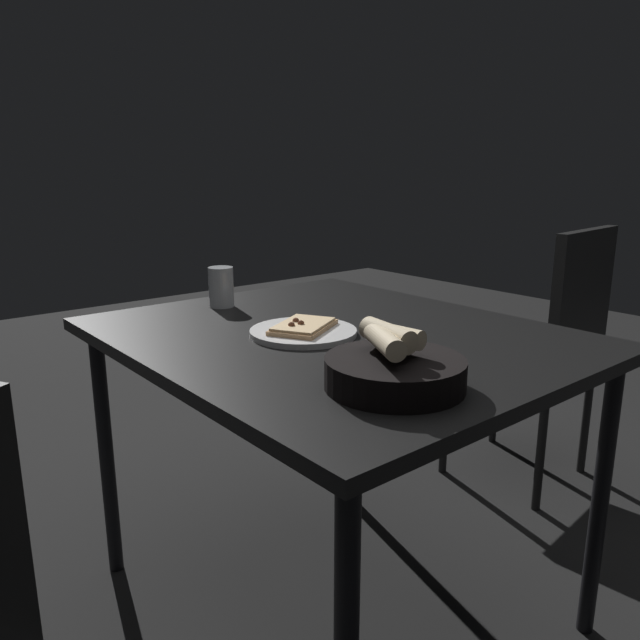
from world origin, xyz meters
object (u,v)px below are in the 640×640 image
object	(u,v)px
dining_table	(336,356)
chair_far	(546,343)
pizza_plate	(303,331)
beer_glass	(221,290)
bread_basket	(393,368)

from	to	relation	value
dining_table	chair_far	world-z (taller)	chair_far
pizza_plate	dining_table	bearing A→B (deg)	-105.69
dining_table	beer_glass	size ratio (longest dim) A/B	9.80
bread_basket	chair_far	bearing A→B (deg)	-72.55
dining_table	pizza_plate	distance (m)	0.11
bread_basket	chair_far	xyz separation A→B (m)	(0.37, -1.18, -0.26)
pizza_plate	bread_basket	world-z (taller)	bread_basket
chair_far	beer_glass	bearing A→B (deg)	69.42
pizza_plate	beer_glass	distance (m)	0.39
beer_glass	chair_far	bearing A→B (deg)	-110.58
pizza_plate	chair_far	size ratio (longest dim) A/B	0.27
chair_far	bread_basket	bearing A→B (deg)	107.45
dining_table	pizza_plate	xyz separation A→B (m)	(0.02, 0.08, 0.07)
pizza_plate	beer_glass	xyz separation A→B (m)	(0.39, -0.01, 0.04)
pizza_plate	beer_glass	bearing A→B (deg)	-1.31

